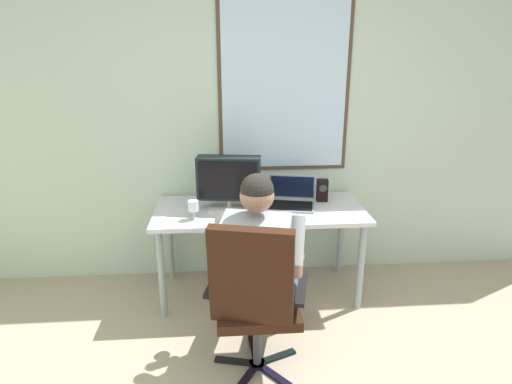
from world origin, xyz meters
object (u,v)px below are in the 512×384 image
crt_monitor (229,180)px  desk_speaker (322,190)px  desk (260,218)px  office_chair (254,295)px  laptop (292,197)px  person_seated (260,261)px  wine_glass (193,207)px

crt_monitor → desk_speaker: size_ratio=2.72×
desk → office_chair: (-0.11, -0.95, -0.08)m
laptop → desk_speaker: laptop is taller
person_seated → desk_speaker: (0.56, 0.83, 0.17)m
crt_monitor → wine_glass: bearing=-143.6°
office_chair → laptop: (0.36, 1.02, 0.21)m
desk → office_chair: office_chair is taller
office_chair → laptop: 1.10m
wine_glass → desk_speaker: desk_speaker is taller
laptop → desk_speaker: bearing=13.1°
desk → person_seated: 0.70m
desk_speaker → wine_glass: bearing=-162.9°
desk → crt_monitor: crt_monitor is taller
crt_monitor → laptop: 0.51m
person_seated → crt_monitor: 0.79m
office_chair → wine_glass: 0.89m
person_seated → desk: bearing=85.4°
person_seated → laptop: size_ratio=2.95×
desk_speaker → office_chair: bearing=-119.6°
person_seated → laptop: bearing=68.1°
desk → wine_glass: 0.54m
person_seated → wine_glass: size_ratio=8.96×
wine_glass → desk_speaker: size_ratio=0.78×
laptop → desk_speaker: (0.25, 0.06, 0.03)m
desk → person_seated: person_seated is taller
desk → desk_speaker: (0.50, 0.13, 0.16)m
desk_speaker → person_seated: bearing=-124.1°
crt_monitor → laptop: size_ratio=1.15×
desk → crt_monitor: (-0.23, 0.02, 0.30)m
laptop → wine_glass: 0.77m
laptop → desk_speaker: size_ratio=2.36×
desk → crt_monitor: size_ratio=3.28×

